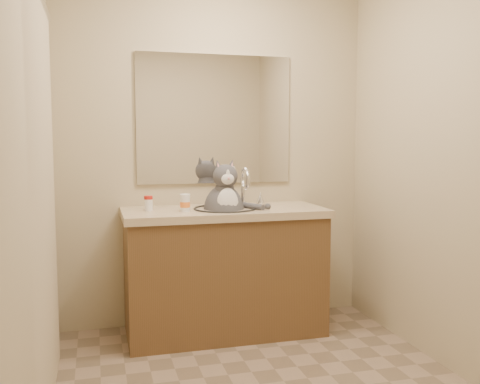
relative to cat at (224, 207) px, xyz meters
name	(u,v)px	position (x,y,z in m)	size (l,w,h in m)	color
room	(270,162)	(0.00, -0.94, 0.34)	(2.22, 2.52, 2.42)	gray
vanity	(224,268)	(0.00, 0.02, -0.42)	(1.34, 0.59, 1.12)	brown
mirror	(215,119)	(0.00, 0.29, 0.59)	(1.10, 0.02, 0.90)	white
shower_curtain	(45,201)	(-1.05, -0.84, 0.17)	(0.02, 1.30, 1.93)	#C0B491
cat	(224,207)	(0.00, 0.00, 0.00)	(0.38, 0.30, 0.53)	#45454A
pill_bottle_redcap	(148,203)	(-0.49, 0.05, 0.04)	(0.06, 0.06, 0.10)	white
pill_bottle_orange	(185,203)	(-0.27, -0.05, 0.04)	(0.08, 0.08, 0.11)	white
grey_canister	(185,204)	(-0.26, 0.06, 0.02)	(0.05, 0.05, 0.07)	slate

